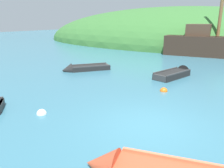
% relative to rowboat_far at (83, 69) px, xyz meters
% --- Properties ---
extents(ground_plane, '(120.00, 120.00, 0.00)m').
position_rel_rowboat_far_xyz_m(ground_plane, '(7.32, -5.26, -0.10)').
color(ground_plane, teal).
extents(shore_hill, '(46.20, 24.91, 10.62)m').
position_rel_rowboat_far_xyz_m(shore_hill, '(-1.28, 23.09, -0.10)').
color(shore_hill, '#387033').
rests_on(shore_hill, ground).
extents(rowboat_far, '(2.75, 3.19, 0.91)m').
position_rel_rowboat_far_xyz_m(rowboat_far, '(0.00, 0.00, 0.00)').
color(rowboat_far, black).
rests_on(rowboat_far, ground).
extents(rowboat_near_dock, '(1.75, 3.36, 0.95)m').
position_rel_rowboat_far_xyz_m(rowboat_near_dock, '(5.92, 1.87, 0.02)').
color(rowboat_near_dock, black).
rests_on(rowboat_near_dock, ground).
extents(buoy_orange, '(0.38, 0.38, 0.38)m').
position_rel_rowboat_far_xyz_m(buoy_orange, '(6.35, -1.44, -0.10)').
color(buoy_orange, orange).
rests_on(buoy_orange, ground).
extents(buoy_white, '(0.38, 0.38, 0.38)m').
position_rel_rowboat_far_xyz_m(buoy_white, '(3.52, -6.58, -0.10)').
color(buoy_white, white).
rests_on(buoy_white, ground).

